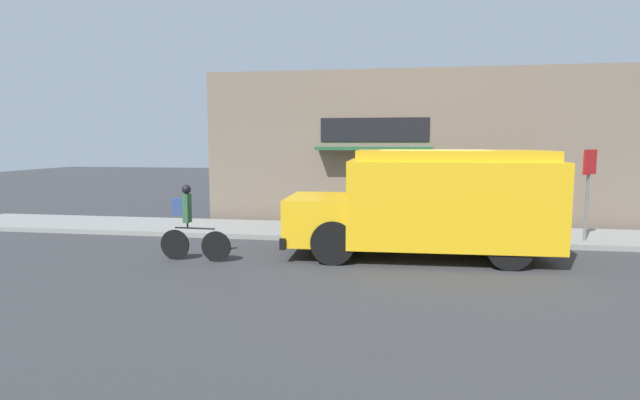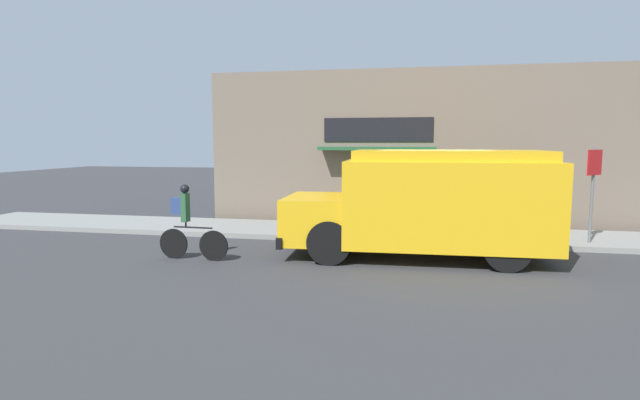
# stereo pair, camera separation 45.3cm
# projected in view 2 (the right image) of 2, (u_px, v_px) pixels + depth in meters

# --- Properties ---
(ground_plane) EXTENTS (70.00, 70.00, 0.00)m
(ground_plane) POSITION_uv_depth(u_px,v_px,m) (431.00, 246.00, 12.20)
(ground_plane) COLOR #38383A
(sidewalk) EXTENTS (28.00, 2.41, 0.13)m
(sidewalk) POSITION_uv_depth(u_px,v_px,m) (430.00, 235.00, 13.36)
(sidewalk) COLOR gray
(sidewalk) RESTS_ON ground_plane
(storefront) EXTENTS (13.62, 0.89, 4.69)m
(storefront) POSITION_uv_depth(u_px,v_px,m) (430.00, 148.00, 14.68)
(storefront) COLOR #756656
(storefront) RESTS_ON ground_plane
(school_bus) EXTENTS (5.79, 2.74, 2.36)m
(school_bus) POSITION_uv_depth(u_px,v_px,m) (429.00, 202.00, 10.83)
(school_bus) COLOR yellow
(school_bus) RESTS_ON ground_plane
(cyclist) EXTENTS (1.61, 0.20, 1.64)m
(cyclist) POSITION_uv_depth(u_px,v_px,m) (188.00, 224.00, 10.76)
(cyclist) COLOR black
(cyclist) RESTS_ON ground_plane
(stop_sign_post) EXTENTS (0.45, 0.45, 2.28)m
(stop_sign_post) POSITION_uv_depth(u_px,v_px,m) (593.00, 179.00, 11.80)
(stop_sign_post) COLOR slate
(stop_sign_post) RESTS_ON sidewalk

